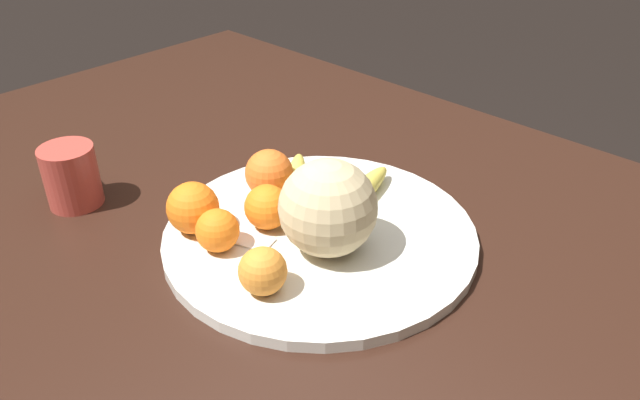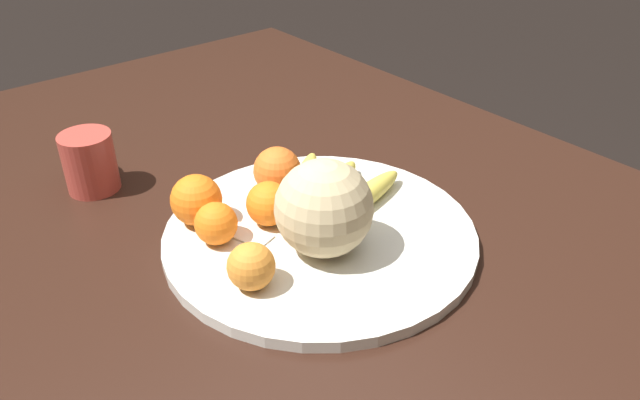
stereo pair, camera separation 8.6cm
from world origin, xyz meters
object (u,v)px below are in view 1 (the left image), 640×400
(orange_mid_center, at_px, (263,271))
(melon, at_px, (328,208))
(kitchen_table, at_px, (308,253))
(orange_front_right, at_px, (217,230))
(banana_bunch, at_px, (327,189))
(orange_front_left, at_px, (193,208))
(fruit_bowl, at_px, (320,234))
(produce_tag, at_px, (244,238))
(orange_back_left, at_px, (267,207))
(orange_back_right, at_px, (269,173))
(ceramic_mug, at_px, (71,175))

(orange_mid_center, bearing_deg, melon, -89.22)
(kitchen_table, bearing_deg, melon, 146.56)
(orange_front_right, bearing_deg, banana_bunch, -95.41)
(orange_front_left, distance_m, orange_front_right, 0.06)
(fruit_bowl, height_order, produce_tag, produce_tag)
(banana_bunch, distance_m, orange_mid_center, 0.23)
(kitchen_table, relative_size, orange_front_left, 21.63)
(fruit_bowl, relative_size, orange_mid_center, 7.30)
(banana_bunch, height_order, produce_tag, banana_bunch)
(kitchen_table, relative_size, orange_mid_center, 26.23)
(orange_front_right, bearing_deg, orange_back_left, -95.72)
(orange_back_left, bearing_deg, produce_tag, 89.19)
(orange_front_left, bearing_deg, orange_front_right, 175.36)
(orange_mid_center, height_order, produce_tag, orange_mid_center)
(orange_back_right, height_order, ceramic_mug, ceramic_mug)
(orange_back_left, bearing_deg, melon, -169.02)
(orange_front_right, height_order, produce_tag, orange_front_right)
(fruit_bowl, bearing_deg, melon, 146.56)
(banana_bunch, height_order, orange_front_left, orange_front_left)
(ceramic_mug, bearing_deg, kitchen_table, -138.72)
(fruit_bowl, height_order, orange_front_left, orange_front_left)
(orange_front_right, height_order, orange_back_left, orange_back_left)
(banana_bunch, relative_size, orange_back_right, 2.91)
(orange_back_right, bearing_deg, orange_back_left, 135.27)
(orange_front_left, bearing_deg, produce_tag, -154.18)
(orange_front_right, bearing_deg, ceramic_mug, 12.78)
(orange_back_right, bearing_deg, melon, 165.32)
(kitchen_table, distance_m, fruit_bowl, 0.13)
(fruit_bowl, bearing_deg, orange_back_left, 36.07)
(kitchen_table, height_order, orange_front_right, orange_front_right)
(orange_front_left, bearing_deg, orange_back_left, -131.10)
(orange_front_left, bearing_deg, fruit_bowl, -136.53)
(orange_front_right, relative_size, orange_back_left, 0.92)
(orange_mid_center, xyz_separation_m, orange_back_right, (0.16, -0.16, 0.01))
(orange_mid_center, distance_m, ceramic_mug, 0.39)
(fruit_bowl, height_order, orange_mid_center, orange_mid_center)
(kitchen_table, distance_m, ceramic_mug, 0.39)
(banana_bunch, relative_size, orange_front_left, 2.92)
(fruit_bowl, height_order, orange_back_left, orange_back_left)
(melon, relative_size, produce_tag, 1.44)
(kitchen_table, bearing_deg, orange_mid_center, 120.72)
(fruit_bowl, bearing_deg, orange_front_right, 61.35)
(kitchen_table, xyz_separation_m, melon, (-0.11, 0.07, 0.17))
(fruit_bowl, relative_size, banana_bunch, 2.06)
(melon, distance_m, produce_tag, 0.13)
(orange_front_left, xyz_separation_m, orange_mid_center, (-0.17, 0.02, -0.01))
(melon, bearing_deg, orange_back_left, 10.98)
(melon, xyz_separation_m, orange_back_left, (0.10, 0.02, -0.03))
(kitchen_table, height_order, melon, melon)
(orange_back_left, xyz_separation_m, orange_back_right, (0.06, -0.06, 0.00))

